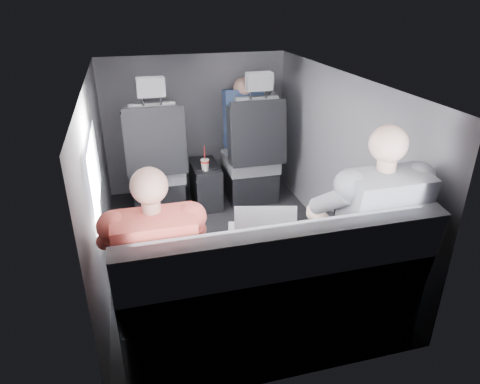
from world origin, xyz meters
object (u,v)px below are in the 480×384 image
object	(u,v)px
front_seat_left	(157,171)
laptop_black	(354,220)
soda_cup	(205,164)
laptop_white	(152,240)
passenger_front_right	(243,120)
front_seat_right	(252,162)
passenger_rear_right	(364,228)
rear_bench	(272,304)
center_console	(206,184)
laptop_silver	(260,231)
passenger_rear_left	(156,265)

from	to	relation	value
front_seat_left	laptop_black	bearing A→B (deg)	-58.05
soda_cup	laptop_white	size ratio (longest dim) A/B	0.62
front_seat_left	passenger_front_right	world-z (taller)	front_seat_left
front_seat_left	front_seat_right	xyz separation A→B (m)	(0.90, 0.00, 0.00)
front_seat_left	laptop_black	xyz separation A→B (m)	(1.04, -1.67, 0.23)
soda_cup	passenger_rear_right	bearing A→B (deg)	-70.59
front_seat_left	laptop_white	world-z (taller)	front_seat_left
rear_bench	laptop_white	distance (m)	0.75
center_console	rear_bench	bearing A→B (deg)	-90.00
rear_bench	laptop_black	bearing A→B (deg)	21.29
front_seat_left	front_seat_right	bearing A→B (deg)	0.00
passenger_rear_right	center_console	bearing A→B (deg)	107.39
laptop_black	passenger_front_right	bearing A→B (deg)	94.76
center_console	soda_cup	bearing A→B (deg)	-99.74
front_seat_right	center_console	bearing A→B (deg)	174.93
rear_bench	laptop_silver	distance (m)	0.41
center_console	soda_cup	world-z (taller)	soda_cup
front_seat_left	rear_bench	distance (m)	1.96
center_console	laptop_silver	world-z (taller)	laptop_silver
passenger_front_right	laptop_white	bearing A→B (deg)	-119.10
center_console	passenger_rear_left	size ratio (longest dim) A/B	0.41
front_seat_left	passenger_front_right	bearing A→B (deg)	16.31
laptop_black	center_console	bearing A→B (deg)	109.09
soda_cup	laptop_silver	world-z (taller)	laptop_silver
laptop_silver	passenger_rear_right	distance (m)	0.59
front_seat_right	laptop_white	world-z (taller)	front_seat_right
laptop_silver	passenger_front_right	size ratio (longest dim) A/B	0.54
laptop_black	front_seat_right	bearing A→B (deg)	94.87
passenger_rear_right	passenger_rear_left	bearing A→B (deg)	179.92
rear_bench	passenger_front_right	xyz separation A→B (m)	(0.43, 2.16, 0.43)
laptop_white	passenger_front_right	world-z (taller)	passenger_front_right
front_seat_left	rear_bench	bearing A→B (deg)	-76.69
passenger_front_right	center_console	bearing A→B (deg)	-153.19
front_seat_right	laptop_black	world-z (taller)	front_seat_right
passenger_rear_right	soda_cup	bearing A→B (deg)	109.41
soda_cup	laptop_silver	bearing A→B (deg)	-88.83
front_seat_right	laptop_silver	xyz separation A→B (m)	(-0.44, -1.64, 0.23)
soda_cup	laptop_black	size ratio (longest dim) A/B	0.57
front_seat_left	laptop_silver	bearing A→B (deg)	-74.44
laptop_silver	passenger_front_right	xyz separation A→B (m)	(0.42, 1.90, 0.11)
rear_bench	laptop_black	size ratio (longest dim) A/B	3.91
laptop_silver	rear_bench	bearing A→B (deg)	-91.74
front_seat_right	laptop_silver	distance (m)	1.72
front_seat_right	passenger_rear_left	bearing A→B (deg)	-120.09
center_console	passenger_rear_right	world-z (taller)	passenger_rear_right
passenger_rear_left	passenger_rear_right	distance (m)	1.18
laptop_black	passenger_front_right	world-z (taller)	passenger_front_right
center_console	laptop_silver	size ratio (longest dim) A/B	1.24
center_console	rear_bench	size ratio (longest dim) A/B	0.30
laptop_silver	passenger_front_right	bearing A→B (deg)	77.44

